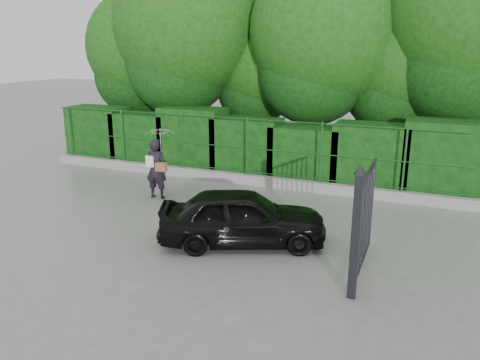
% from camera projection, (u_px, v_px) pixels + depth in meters
% --- Properties ---
extents(ground, '(80.00, 80.00, 0.00)m').
position_uv_depth(ground, '(160.00, 233.00, 10.84)').
color(ground, gray).
extents(kerb, '(14.00, 0.25, 0.30)m').
position_uv_depth(kerb, '(235.00, 178.00, 14.79)').
color(kerb, '#9E9E99').
rests_on(kerb, ground).
extents(fence, '(14.13, 0.06, 1.80)m').
position_uv_depth(fence, '(242.00, 146.00, 14.42)').
color(fence, '#17521E').
rests_on(fence, kerb).
extents(hedge, '(14.20, 1.20, 2.18)m').
position_uv_depth(hedge, '(249.00, 146.00, 15.43)').
color(hedge, black).
rests_on(hedge, ground).
extents(trees, '(17.10, 6.15, 8.08)m').
position_uv_depth(trees, '(302.00, 32.00, 16.01)').
color(trees, black).
rests_on(trees, ground).
extents(gate, '(0.22, 2.33, 2.36)m').
position_uv_depth(gate, '(360.00, 224.00, 8.18)').
color(gate, '#222228').
rests_on(gate, ground).
extents(woman, '(0.91, 0.87, 2.01)m').
position_uv_depth(woman, '(159.00, 154.00, 12.99)').
color(woman, black).
rests_on(woman, ground).
extents(car, '(3.89, 2.74, 1.23)m').
position_uv_depth(car, '(243.00, 217.00, 10.12)').
color(car, black).
rests_on(car, ground).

